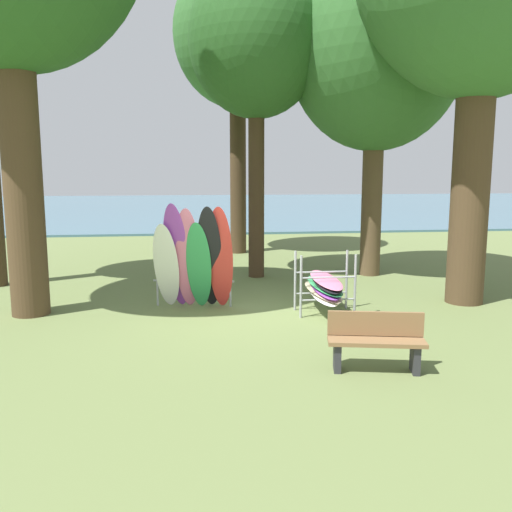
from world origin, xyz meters
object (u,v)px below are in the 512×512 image
leaning_board_pile (194,260)px  board_storage_rack (325,287)px  tree_far_left_back (256,41)px  tree_mid_behind (237,35)px  tree_deep_back (377,49)px  park_bench (376,340)px

leaning_board_pile → board_storage_rack: (2.64, -0.63, -0.49)m
tree_far_left_back → board_storage_rack: size_ratio=3.88×
tree_mid_behind → tree_far_left_back: tree_mid_behind is taller
board_storage_rack → tree_far_left_back: bearing=102.9°
tree_mid_behind → tree_deep_back: size_ratio=1.12×
tree_far_left_back → park_bench: 9.28m
tree_far_left_back → tree_deep_back: tree_deep_back is taller
tree_deep_back → board_storage_rack: size_ratio=4.13×
leaning_board_pile → board_storage_rack: bearing=-13.4°
tree_far_left_back → tree_deep_back: bearing=-1.9°
tree_deep_back → board_storage_rack: tree_deep_back is taller
tree_far_left_back → board_storage_rack: bearing=-77.1°
park_bench → tree_mid_behind: bearing=94.8°
tree_mid_behind → leaning_board_pile: size_ratio=4.36×
leaning_board_pile → park_bench: bearing=-56.1°
tree_far_left_back → tree_deep_back: (3.18, -0.11, -0.12)m
tree_mid_behind → tree_deep_back: tree_mid_behind is taller
park_bench → board_storage_rack: bearing=89.3°
tree_far_left_back → board_storage_rack: (0.92, -4.00, -5.62)m
leaning_board_pile → park_bench: leaning_board_pile is taller
tree_deep_back → leaning_board_pile: size_ratio=3.89×
park_bench → tree_far_left_back: bearing=96.9°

